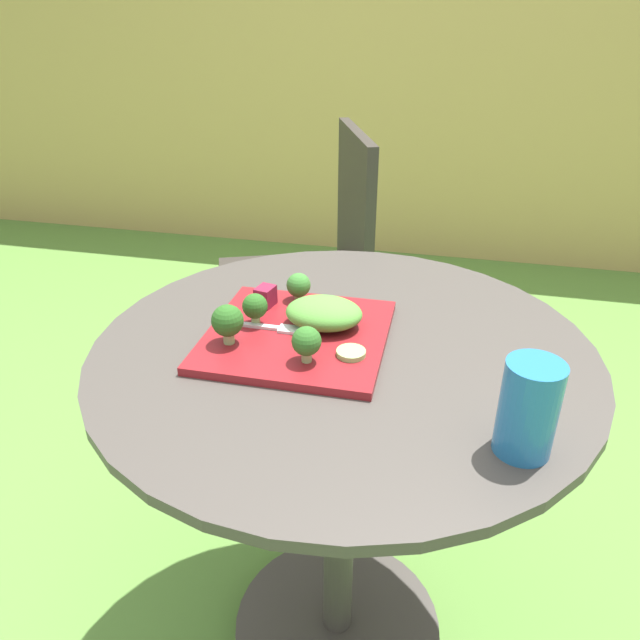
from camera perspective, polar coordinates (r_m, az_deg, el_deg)
ground_plane at (r=1.49m, az=1.61°, el=-27.43°), size 12.00×12.00×0.00m
bamboo_fence at (r=3.16m, az=10.49°, el=18.57°), size 8.00×0.08×1.44m
patio_table at (r=1.16m, az=1.91°, el=-15.06°), size 0.81×0.81×0.74m
patio_chair at (r=1.86m, az=-0.13°, el=6.03°), size 0.57×0.57×0.90m
salad_plate at (r=0.99m, az=-2.16°, el=-1.43°), size 0.29×0.29×0.01m
drinking_glass at (r=0.77m, az=19.04°, el=-8.35°), size 0.07×0.07×0.13m
fork at (r=1.00m, az=-4.83°, el=-0.63°), size 0.15×0.02×0.00m
lettuce_mound at (r=0.99m, az=0.37°, el=0.67°), size 0.13×0.10×0.05m
broccoli_floret_0 at (r=1.07m, az=-2.04°, el=3.29°), size 0.04×0.04×0.05m
broccoli_floret_1 at (r=1.00m, az=-6.18°, el=1.26°), size 0.04×0.04×0.05m
broccoli_floret_2 at (r=0.94m, az=-8.75°, el=-0.12°), size 0.05×0.05×0.07m
broccoli_floret_3 at (r=0.89m, az=-1.29°, el=-2.07°), size 0.04×0.04×0.06m
cucumber_slice_0 at (r=0.92m, az=2.95°, el=-3.12°), size 0.05×0.05×0.01m
beet_chunk_0 at (r=1.06m, az=-5.19°, el=2.24°), size 0.04×0.04×0.04m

